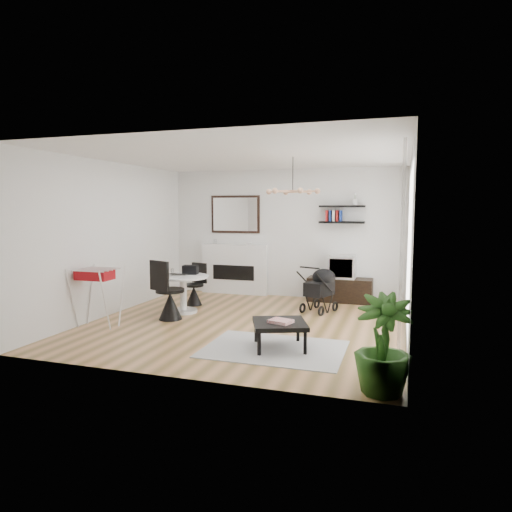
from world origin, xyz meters
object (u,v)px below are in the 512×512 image
(tv_console, at_px, (340,290))
(coffee_table, at_px, (280,325))
(stroller, at_px, (320,291))
(crt_tv, at_px, (342,267))
(potted_plant, at_px, (383,344))
(fireplace, at_px, (235,263))
(drying_rack, at_px, (98,296))
(dining_table, at_px, (183,288))

(tv_console, bearing_deg, coffee_table, -96.03)
(tv_console, distance_m, stroller, 1.02)
(crt_tv, distance_m, stroller, 1.07)
(crt_tv, bearing_deg, potted_plant, -77.72)
(tv_console, bearing_deg, fireplace, 176.12)
(potted_plant, bearing_deg, fireplace, 125.70)
(fireplace, relative_size, drying_rack, 2.29)
(coffee_table, distance_m, potted_plant, 1.79)
(dining_table, bearing_deg, drying_rack, -122.51)
(dining_table, xyz_separation_m, drying_rack, (-0.84, -1.32, 0.05))
(tv_console, relative_size, stroller, 1.48)
(dining_table, xyz_separation_m, coffee_table, (2.21, -1.54, -0.12))
(crt_tv, xyz_separation_m, potted_plant, (0.98, -4.50, -0.20))
(dining_table, height_order, drying_rack, drying_rack)
(dining_table, distance_m, stroller, 2.50)
(crt_tv, xyz_separation_m, dining_table, (-2.61, -1.84, -0.27))
(fireplace, bearing_deg, dining_table, -96.84)
(coffee_table, bearing_deg, fireplace, 119.11)
(tv_console, bearing_deg, drying_rack, -137.15)
(drying_rack, distance_m, potted_plant, 4.63)
(tv_console, bearing_deg, dining_table, -144.33)
(stroller, height_order, coffee_table, stroller)
(stroller, bearing_deg, coffee_table, -72.21)
(crt_tv, bearing_deg, fireplace, 176.11)
(dining_table, relative_size, potted_plant, 0.90)
(tv_console, xyz_separation_m, stroller, (-0.22, -0.98, 0.13))
(tv_console, height_order, coffee_table, tv_console)
(drying_rack, relative_size, stroller, 1.09)
(dining_table, distance_m, potted_plant, 4.47)
(tv_console, height_order, drying_rack, drying_rack)
(fireplace, xyz_separation_m, crt_tv, (2.37, -0.16, 0.03))
(tv_console, relative_size, drying_rack, 1.36)
(tv_console, distance_m, potted_plant, 4.63)
(dining_table, height_order, coffee_table, dining_table)
(drying_rack, bearing_deg, fireplace, 70.79)
(crt_tv, distance_m, drying_rack, 4.68)
(fireplace, relative_size, coffee_table, 2.40)
(fireplace, height_order, drying_rack, fireplace)
(potted_plant, bearing_deg, coffee_table, 140.87)
(drying_rack, xyz_separation_m, potted_plant, (4.43, -1.34, 0.01))
(drying_rack, bearing_deg, potted_plant, -18.05)
(crt_tv, relative_size, stroller, 0.61)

